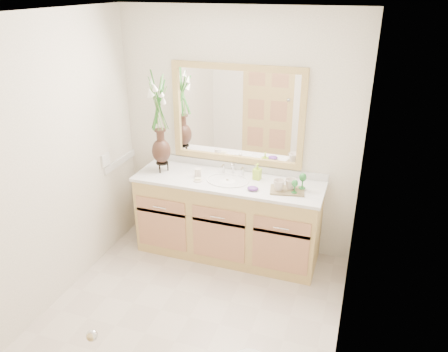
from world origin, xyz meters
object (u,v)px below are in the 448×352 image
at_px(tumbler, 198,173).
at_px(tray, 287,190).
at_px(flower_vase, 159,112).
at_px(soap_bottle, 257,172).

relative_size(tumbler, tray, 0.28).
relative_size(flower_vase, tray, 2.96).
xyz_separation_m(flower_vase, tumbler, (0.39, -0.02, -0.57)).
bearing_deg(tumbler, flower_vase, 177.42).
bearing_deg(flower_vase, tumbler, -2.58).
bearing_deg(flower_vase, soap_bottle, 7.02).
height_order(flower_vase, soap_bottle, flower_vase).
height_order(flower_vase, tumbler, flower_vase).
distance_m(soap_bottle, tray, 0.38).
relative_size(soap_bottle, tray, 0.47).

